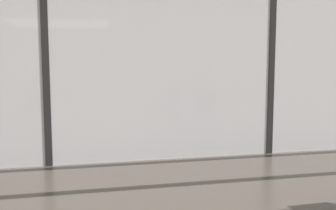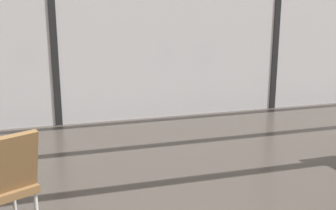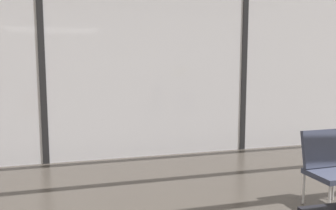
# 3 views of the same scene
# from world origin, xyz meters

# --- Properties ---
(glass_curtain_wall) EXTENTS (14.00, 0.08, 3.34)m
(glass_curtain_wall) POSITION_xyz_m (0.00, 5.20, 1.67)
(glass_curtain_wall) COLOR silver
(glass_curtain_wall) RESTS_ON ground
(window_mullion_1) EXTENTS (0.10, 0.12, 3.34)m
(window_mullion_1) POSITION_xyz_m (0.00, 5.20, 1.67)
(window_mullion_1) COLOR black
(window_mullion_1) RESTS_ON ground
(window_mullion_2) EXTENTS (0.10, 0.12, 3.34)m
(window_mullion_2) POSITION_xyz_m (3.50, 5.20, 1.67)
(window_mullion_2) COLOR black
(window_mullion_2) RESTS_ON ground
(parked_airplane) EXTENTS (13.58, 3.89, 3.89)m
(parked_airplane) POSITION_xyz_m (1.01, 11.31, 1.94)
(parked_airplane) COLOR silver
(parked_airplane) RESTS_ON ground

